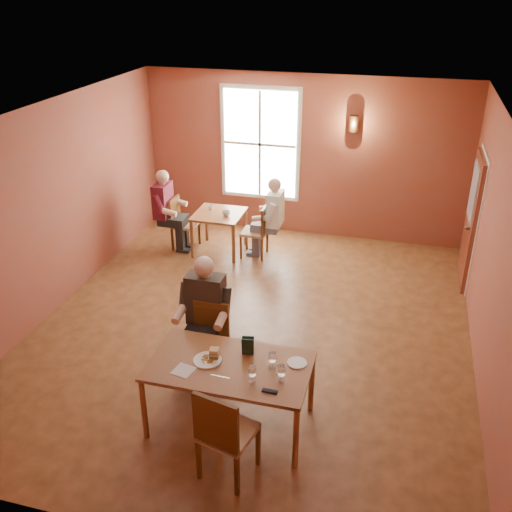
% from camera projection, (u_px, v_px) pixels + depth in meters
% --- Properties ---
extents(ground, '(6.00, 7.00, 0.01)m').
position_uv_depth(ground, '(252.00, 328.00, 8.16)').
color(ground, brown).
rests_on(ground, ground).
extents(wall_back, '(6.00, 0.04, 3.00)m').
position_uv_depth(wall_back, '(303.00, 157.00, 10.51)').
color(wall_back, brown).
rests_on(wall_back, ground).
extents(wall_front, '(6.00, 0.04, 3.00)m').
position_uv_depth(wall_front, '(133.00, 408.00, 4.46)').
color(wall_front, brown).
rests_on(wall_front, ground).
extents(wall_left, '(0.04, 7.00, 3.00)m').
position_uv_depth(wall_left, '(51.00, 210.00, 8.19)').
color(wall_left, brown).
rests_on(wall_left, ground).
extents(wall_right, '(0.04, 7.00, 3.00)m').
position_uv_depth(wall_right, '(494.00, 259.00, 6.79)').
color(wall_right, brown).
rests_on(wall_right, ground).
extents(ceiling, '(6.00, 7.00, 0.04)m').
position_uv_depth(ceiling, '(252.00, 118.00, 6.82)').
color(ceiling, white).
rests_on(ceiling, wall_back).
extents(window, '(1.36, 0.10, 1.96)m').
position_uv_depth(window, '(260.00, 144.00, 10.56)').
color(window, white).
rests_on(window, wall_back).
extents(door, '(0.12, 1.04, 2.10)m').
position_uv_depth(door, '(470.00, 220.00, 8.99)').
color(door, maroon).
rests_on(door, ground).
extents(wall_sconce, '(0.16, 0.16, 0.28)m').
position_uv_depth(wall_sconce, '(354.00, 124.00, 9.90)').
color(wall_sconce, brown).
rests_on(wall_sconce, wall_back).
extents(main_table, '(1.73, 0.97, 0.81)m').
position_uv_depth(main_table, '(230.00, 394.00, 6.25)').
color(main_table, brown).
rests_on(main_table, ground).
extents(chair_diner_main, '(0.45, 0.45, 1.01)m').
position_uv_depth(chair_diner_main, '(207.00, 346.00, 6.89)').
color(chair_diner_main, '#492C10').
rests_on(chair_diner_main, ground).
extents(diner_main, '(0.60, 0.60, 1.51)m').
position_uv_depth(diner_main, '(205.00, 331.00, 6.75)').
color(diner_main, black).
rests_on(diner_main, ground).
extents(chair_empty, '(0.58, 0.58, 1.09)m').
position_uv_depth(chair_empty, '(228.00, 430.00, 5.57)').
color(chair_empty, brown).
rests_on(chair_empty, ground).
extents(plate_food, '(0.33, 0.33, 0.04)m').
position_uv_depth(plate_food, '(207.00, 360.00, 6.12)').
color(plate_food, silver).
rests_on(plate_food, main_table).
extents(sandwich, '(0.11, 0.10, 0.12)m').
position_uv_depth(sandwich, '(214.00, 355.00, 6.13)').
color(sandwich, tan).
rests_on(sandwich, main_table).
extents(goblet_a, '(0.11, 0.11, 0.21)m').
position_uv_depth(goblet_a, '(272.00, 360.00, 5.98)').
color(goblet_a, white).
rests_on(goblet_a, main_table).
extents(goblet_b, '(0.10, 0.10, 0.21)m').
position_uv_depth(goblet_b, '(281.00, 373.00, 5.77)').
color(goblet_b, white).
rests_on(goblet_b, main_table).
extents(goblet_c, '(0.10, 0.10, 0.20)m').
position_uv_depth(goblet_c, '(252.00, 374.00, 5.78)').
color(goblet_c, white).
rests_on(goblet_c, main_table).
extents(menu_stand, '(0.14, 0.09, 0.22)m').
position_uv_depth(menu_stand, '(248.00, 346.00, 6.20)').
color(menu_stand, black).
rests_on(menu_stand, main_table).
extents(knife, '(0.21, 0.02, 0.00)m').
position_uv_depth(knife, '(220.00, 377.00, 5.89)').
color(knife, silver).
rests_on(knife, main_table).
extents(napkin, '(0.25, 0.25, 0.01)m').
position_uv_depth(napkin, '(184.00, 371.00, 5.98)').
color(napkin, silver).
rests_on(napkin, main_table).
extents(side_plate, '(0.24, 0.24, 0.02)m').
position_uv_depth(side_plate, '(297.00, 363.00, 6.09)').
color(side_plate, white).
rests_on(side_plate, main_table).
extents(sunglasses, '(0.16, 0.05, 0.02)m').
position_uv_depth(sunglasses, '(270.00, 391.00, 5.67)').
color(sunglasses, black).
rests_on(sunglasses, main_table).
extents(second_table, '(0.84, 0.84, 0.74)m').
position_uv_depth(second_table, '(219.00, 232.00, 10.23)').
color(second_table, brown).
rests_on(second_table, ground).
extents(chair_diner_white, '(0.42, 0.42, 0.96)m').
position_uv_depth(chair_diner_white, '(254.00, 231.00, 10.03)').
color(chair_diner_white, brown).
rests_on(chair_diner_white, ground).
extents(diner_white, '(0.56, 0.56, 1.39)m').
position_uv_depth(diner_white, '(256.00, 219.00, 9.93)').
color(diner_white, silver).
rests_on(diner_white, ground).
extents(chair_diner_maroon, '(0.42, 0.42, 0.95)m').
position_uv_depth(chair_diner_maroon, '(185.00, 223.00, 10.34)').
color(chair_diner_maroon, '#472815').
rests_on(chair_diner_maroon, ground).
extents(diner_maroon, '(0.57, 0.57, 1.43)m').
position_uv_depth(diner_maroon, '(183.00, 211.00, 10.24)').
color(diner_maroon, maroon).
rests_on(diner_maroon, ground).
extents(cup_a, '(0.16, 0.16, 0.10)m').
position_uv_depth(cup_a, '(226.00, 213.00, 9.92)').
color(cup_a, white).
rests_on(cup_a, second_table).
extents(cup_b, '(0.12, 0.12, 0.09)m').
position_uv_depth(cup_b, '(211.00, 207.00, 10.19)').
color(cup_b, silver).
rests_on(cup_b, second_table).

